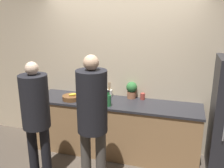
{
  "coord_description": "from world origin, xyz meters",
  "views": [
    {
      "loc": [
        0.98,
        -3.19,
        2.27
      ],
      "look_at": [
        0.0,
        0.15,
        1.24
      ],
      "focal_mm": 40.0,
      "sensor_mm": 36.0,
      "label": 1
    }
  ],
  "objects_px": {
    "utensil_crock": "(109,93)",
    "bottle_amber": "(97,91)",
    "person_center": "(92,114)",
    "cup_red": "(143,96)",
    "person_left": "(36,112)",
    "bottle_green": "(109,100)",
    "potted_plant": "(132,89)",
    "fruit_bowl": "(71,97)"
  },
  "relations": [
    {
      "from": "person_left",
      "to": "bottle_amber",
      "type": "xyz_separation_m",
      "value": [
        0.41,
        1.2,
        -0.05
      ]
    },
    {
      "from": "fruit_bowl",
      "to": "bottle_green",
      "type": "bearing_deg",
      "value": -7.9
    },
    {
      "from": "person_center",
      "to": "utensil_crock",
      "type": "height_order",
      "value": "person_center"
    },
    {
      "from": "person_center",
      "to": "bottle_green",
      "type": "distance_m",
      "value": 0.77
    },
    {
      "from": "person_center",
      "to": "potted_plant",
      "type": "bearing_deg",
      "value": 79.63
    },
    {
      "from": "bottle_amber",
      "to": "potted_plant",
      "type": "distance_m",
      "value": 0.61
    },
    {
      "from": "bottle_amber",
      "to": "person_left",
      "type": "bearing_deg",
      "value": -108.89
    },
    {
      "from": "person_left",
      "to": "bottle_amber",
      "type": "relative_size",
      "value": 9.88
    },
    {
      "from": "fruit_bowl",
      "to": "person_left",
      "type": "bearing_deg",
      "value": -97.07
    },
    {
      "from": "fruit_bowl",
      "to": "bottle_amber",
      "type": "xyz_separation_m",
      "value": [
        0.31,
        0.36,
        0.03
      ]
    },
    {
      "from": "person_center",
      "to": "cup_red",
      "type": "bearing_deg",
      "value": 71.26
    },
    {
      "from": "bottle_amber",
      "to": "cup_red",
      "type": "distance_m",
      "value": 0.78
    },
    {
      "from": "utensil_crock",
      "to": "bottle_amber",
      "type": "relative_size",
      "value": 1.43
    },
    {
      "from": "person_left",
      "to": "bottle_amber",
      "type": "distance_m",
      "value": 1.27
    },
    {
      "from": "potted_plant",
      "to": "bottle_amber",
      "type": "bearing_deg",
      "value": 179.3
    },
    {
      "from": "person_left",
      "to": "utensil_crock",
      "type": "distance_m",
      "value": 1.34
    },
    {
      "from": "bottle_amber",
      "to": "bottle_green",
      "type": "xyz_separation_m",
      "value": [
        0.34,
        -0.45,
        0.03
      ]
    },
    {
      "from": "utensil_crock",
      "to": "cup_red",
      "type": "bearing_deg",
      "value": 0.5
    },
    {
      "from": "person_center",
      "to": "bottle_amber",
      "type": "distance_m",
      "value": 1.28
    },
    {
      "from": "cup_red",
      "to": "utensil_crock",
      "type": "bearing_deg",
      "value": -179.5
    },
    {
      "from": "bottle_green",
      "to": "utensil_crock",
      "type": "bearing_deg",
      "value": 105.46
    },
    {
      "from": "person_left",
      "to": "utensil_crock",
      "type": "height_order",
      "value": "person_left"
    },
    {
      "from": "bottle_amber",
      "to": "potted_plant",
      "type": "height_order",
      "value": "potted_plant"
    },
    {
      "from": "person_left",
      "to": "potted_plant",
      "type": "bearing_deg",
      "value": 49.78
    },
    {
      "from": "bottle_amber",
      "to": "cup_red",
      "type": "bearing_deg",
      "value": -1.53
    },
    {
      "from": "cup_red",
      "to": "bottle_green",
      "type": "bearing_deg",
      "value": -135.64
    },
    {
      "from": "person_left",
      "to": "bottle_amber",
      "type": "bearing_deg",
      "value": 71.11
    },
    {
      "from": "person_center",
      "to": "bottle_amber",
      "type": "bearing_deg",
      "value": 107.25
    },
    {
      "from": "utensil_crock",
      "to": "bottle_green",
      "type": "bearing_deg",
      "value": -74.54
    },
    {
      "from": "fruit_bowl",
      "to": "bottle_green",
      "type": "height_order",
      "value": "bottle_green"
    },
    {
      "from": "bottle_amber",
      "to": "potted_plant",
      "type": "bearing_deg",
      "value": -0.7
    },
    {
      "from": "person_center",
      "to": "bottle_green",
      "type": "relative_size",
      "value": 7.3
    },
    {
      "from": "person_center",
      "to": "cup_red",
      "type": "relative_size",
      "value": 17.17
    },
    {
      "from": "person_center",
      "to": "bottle_green",
      "type": "bearing_deg",
      "value": 92.57
    },
    {
      "from": "person_left",
      "to": "person_center",
      "type": "xyz_separation_m",
      "value": [
        0.79,
        -0.02,
        0.08
      ]
    },
    {
      "from": "utensil_crock",
      "to": "person_center",
      "type": "bearing_deg",
      "value": -82.73
    },
    {
      "from": "bottle_green",
      "to": "cup_red",
      "type": "xyz_separation_m",
      "value": [
        0.44,
        0.43,
        -0.04
      ]
    },
    {
      "from": "person_center",
      "to": "cup_red",
      "type": "xyz_separation_m",
      "value": [
        0.41,
        1.2,
        -0.14
      ]
    },
    {
      "from": "fruit_bowl",
      "to": "cup_red",
      "type": "height_order",
      "value": "fruit_bowl"
    },
    {
      "from": "fruit_bowl",
      "to": "bottle_green",
      "type": "xyz_separation_m",
      "value": [
        0.65,
        -0.09,
        0.06
      ]
    },
    {
      "from": "fruit_bowl",
      "to": "cup_red",
      "type": "xyz_separation_m",
      "value": [
        1.09,
        0.34,
        0.01
      ]
    },
    {
      "from": "utensil_crock",
      "to": "potted_plant",
      "type": "bearing_deg",
      "value": 2.84
    }
  ]
}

